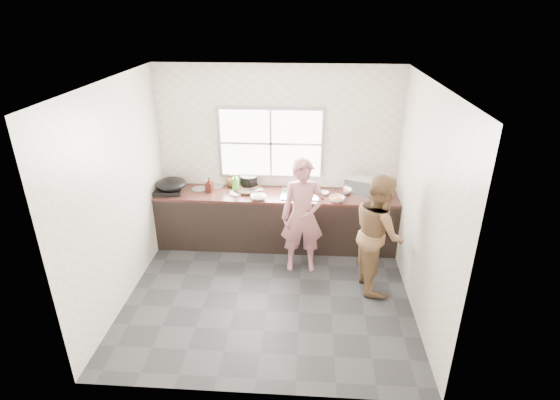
# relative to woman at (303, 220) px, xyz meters

# --- Properties ---
(floor) EXTENTS (3.60, 3.20, 0.01)m
(floor) POSITION_rel_woman_xyz_m (-0.41, -0.65, -0.77)
(floor) COLOR #2B2B2E
(floor) RESTS_ON ground
(ceiling) EXTENTS (3.60, 3.20, 0.01)m
(ceiling) POSITION_rel_woman_xyz_m (-0.41, -0.65, 1.94)
(ceiling) COLOR silver
(ceiling) RESTS_ON wall_back
(wall_back) EXTENTS (3.60, 0.01, 2.70)m
(wall_back) POSITION_rel_woman_xyz_m (-0.41, 0.95, 0.59)
(wall_back) COLOR silver
(wall_back) RESTS_ON ground
(wall_left) EXTENTS (0.01, 3.20, 2.70)m
(wall_left) POSITION_rel_woman_xyz_m (-2.21, -0.65, 0.59)
(wall_left) COLOR beige
(wall_left) RESTS_ON ground
(wall_right) EXTENTS (0.01, 3.20, 2.70)m
(wall_right) POSITION_rel_woman_xyz_m (1.40, -0.65, 0.59)
(wall_right) COLOR silver
(wall_right) RESTS_ON ground
(wall_front) EXTENTS (3.60, 0.01, 2.70)m
(wall_front) POSITION_rel_woman_xyz_m (-0.41, -2.26, 0.59)
(wall_front) COLOR beige
(wall_front) RESTS_ON ground
(cabinet) EXTENTS (3.60, 0.62, 0.82)m
(cabinet) POSITION_rel_woman_xyz_m (-0.41, 0.64, -0.35)
(cabinet) COLOR black
(cabinet) RESTS_ON floor
(countertop) EXTENTS (3.60, 0.64, 0.04)m
(countertop) POSITION_rel_woman_xyz_m (-0.41, 0.64, 0.08)
(countertop) COLOR #391C17
(countertop) RESTS_ON cabinet
(sink) EXTENTS (0.55, 0.45, 0.02)m
(sink) POSITION_rel_woman_xyz_m (-0.06, 0.64, 0.10)
(sink) COLOR silver
(sink) RESTS_ON countertop
(faucet) EXTENTS (0.02, 0.02, 0.30)m
(faucet) POSITION_rel_woman_xyz_m (-0.06, 0.84, 0.25)
(faucet) COLOR silver
(faucet) RESTS_ON countertop
(window_frame) EXTENTS (1.60, 0.05, 1.10)m
(window_frame) POSITION_rel_woman_xyz_m (-0.51, 0.94, 0.79)
(window_frame) COLOR #9EA0A5
(window_frame) RESTS_ON wall_back
(window_glazing) EXTENTS (1.50, 0.01, 1.00)m
(window_glazing) POSITION_rel_woman_xyz_m (-0.51, 0.91, 0.79)
(window_glazing) COLOR white
(window_glazing) RESTS_ON window_frame
(woman) EXTENTS (0.58, 0.40, 1.52)m
(woman) POSITION_rel_woman_xyz_m (0.00, 0.00, 0.00)
(woman) COLOR #BE7278
(woman) RESTS_ON floor
(person_side) EXTENTS (0.70, 0.84, 1.57)m
(person_side) POSITION_rel_woman_xyz_m (0.98, -0.35, 0.03)
(person_side) COLOR brown
(person_side) RESTS_ON floor
(cutting_board) EXTENTS (0.50, 0.50, 0.04)m
(cutting_board) POSITION_rel_woman_xyz_m (-0.85, 0.73, 0.12)
(cutting_board) COLOR black
(cutting_board) RESTS_ON countertop
(cleaver) EXTENTS (0.21, 0.16, 0.01)m
(cleaver) POSITION_rel_woman_xyz_m (-0.71, 0.67, 0.14)
(cleaver) COLOR silver
(cleaver) RESTS_ON cutting_board
(bowl_mince) EXTENTS (0.28, 0.28, 0.05)m
(bowl_mince) POSITION_rel_woman_xyz_m (-0.65, 0.43, 0.13)
(bowl_mince) COLOR white
(bowl_mince) RESTS_ON countertop
(bowl_crabs) EXTENTS (0.22, 0.22, 0.06)m
(bowl_crabs) POSITION_rel_woman_xyz_m (0.48, 0.43, 0.13)
(bowl_crabs) COLOR silver
(bowl_crabs) RESTS_ON countertop
(bowl_held) EXTENTS (0.18, 0.18, 0.06)m
(bowl_held) POSITION_rel_woman_xyz_m (0.30, 0.66, 0.13)
(bowl_held) COLOR silver
(bowl_held) RESTS_ON countertop
(black_pot) EXTENTS (0.30, 0.30, 0.19)m
(black_pot) POSITION_rel_woman_xyz_m (-0.85, 0.87, 0.19)
(black_pot) COLOR black
(black_pot) RESTS_ON countertop
(plate_food) EXTENTS (0.27, 0.27, 0.02)m
(plate_food) POSITION_rel_woman_xyz_m (-1.00, 0.62, 0.11)
(plate_food) COLOR white
(plate_food) RESTS_ON countertop
(bottle_green) EXTENTS (0.13, 0.13, 0.29)m
(bottle_green) POSITION_rel_woman_xyz_m (-1.02, 0.69, 0.25)
(bottle_green) COLOR green
(bottle_green) RESTS_ON countertop
(bottle_brown_tall) EXTENTS (0.11, 0.11, 0.20)m
(bottle_brown_tall) POSITION_rel_woman_xyz_m (-1.42, 0.65, 0.20)
(bottle_brown_tall) COLOR #3C160F
(bottle_brown_tall) RESTS_ON countertop
(bottle_brown_short) EXTENTS (0.19, 0.19, 0.19)m
(bottle_brown_short) POSITION_rel_woman_xyz_m (-1.12, 0.87, 0.19)
(bottle_brown_short) COLOR #473111
(bottle_brown_short) RESTS_ON countertop
(glass_jar) EXTENTS (0.08, 0.08, 0.09)m
(glass_jar) POSITION_rel_woman_xyz_m (-1.51, 0.87, 0.15)
(glass_jar) COLOR silver
(glass_jar) RESTS_ON countertop
(burner) EXTENTS (0.51, 0.51, 0.07)m
(burner) POSITION_rel_woman_xyz_m (-2.06, 0.61, 0.13)
(burner) COLOR black
(burner) RESTS_ON countertop
(wok) EXTENTS (0.60, 0.60, 0.17)m
(wok) POSITION_rel_woman_xyz_m (-1.97, 0.56, 0.25)
(wok) COLOR black
(wok) RESTS_ON burner
(dish_rack) EXTENTS (0.46, 0.39, 0.29)m
(dish_rack) POSITION_rel_woman_xyz_m (0.81, 0.62, 0.24)
(dish_rack) COLOR white
(dish_rack) RESTS_ON countertop
(pot_lid_left) EXTENTS (0.27, 0.27, 0.01)m
(pot_lid_left) POSITION_rel_woman_xyz_m (-1.59, 0.72, 0.11)
(pot_lid_left) COLOR #A6A9AD
(pot_lid_left) RESTS_ON countertop
(pot_lid_right) EXTENTS (0.33, 0.33, 0.01)m
(pot_lid_right) POSITION_rel_woman_xyz_m (-1.38, 0.86, 0.11)
(pot_lid_right) COLOR #BABFC2
(pot_lid_right) RESTS_ON countertop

